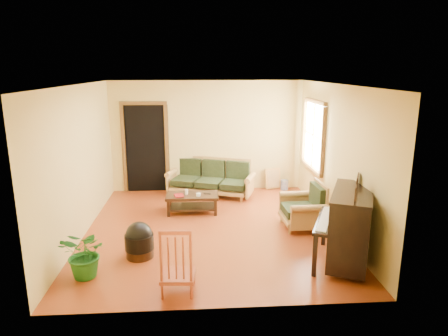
{
  "coord_description": "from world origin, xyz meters",
  "views": [
    {
      "loc": [
        -0.23,
        -6.83,
        2.86
      ],
      "look_at": [
        0.25,
        0.2,
        1.1
      ],
      "focal_mm": 32.0,
      "sensor_mm": 36.0,
      "label": 1
    }
  ],
  "objects": [
    {
      "name": "window",
      "position": [
        2.21,
        1.3,
        1.5
      ],
      "size": [
        0.12,
        1.36,
        1.46
      ],
      "primitive_type": "cube",
      "color": "white",
      "rests_on": "right_wall"
    },
    {
      "name": "remote",
      "position": [
        -0.05,
        0.91,
        0.39
      ],
      "size": [
        0.15,
        0.07,
        0.01
      ],
      "primitive_type": "cube",
      "rotation": [
        0.0,
        0.0,
        -0.19
      ],
      "color": "black",
      "rests_on": "coffee_table"
    },
    {
      "name": "ceramic_crock",
      "position": [
        1.87,
        2.34,
        0.12
      ],
      "size": [
        0.24,
        0.24,
        0.23
      ],
      "primitive_type": "cylinder",
      "rotation": [
        0.0,
        0.0,
        -0.4
      ],
      "color": "#334A9A",
      "rests_on": "floor"
    },
    {
      "name": "candle",
      "position": [
        -0.47,
        0.93,
        0.44
      ],
      "size": [
        0.06,
        0.06,
        0.11
      ],
      "primitive_type": "cylinder",
      "rotation": [
        0.0,
        0.0,
        0.01
      ],
      "color": "silver",
      "rests_on": "coffee_table"
    },
    {
      "name": "piano",
      "position": [
        2.0,
        -1.47,
        0.57
      ],
      "size": [
        1.22,
        1.49,
        1.14
      ],
      "primitive_type": "cube",
      "rotation": [
        0.0,
        0.0,
        -0.42
      ],
      "color": "black",
      "rests_on": "floor"
    },
    {
      "name": "potted_plant",
      "position": [
        -1.8,
        -1.61,
        0.36
      ],
      "size": [
        0.82,
        0.78,
        0.72
      ],
      "primitive_type": "imported",
      "rotation": [
        0.0,
        0.0,
        -0.42
      ],
      "color": "#1B5F1D",
      "rests_on": "floor"
    },
    {
      "name": "doorway",
      "position": [
        -1.45,
        2.48,
        1.02
      ],
      "size": [
        1.08,
        0.16,
        2.05
      ],
      "primitive_type": "cube",
      "color": "black",
      "rests_on": "floor"
    },
    {
      "name": "coffee_table",
      "position": [
        -0.35,
        0.92,
        0.19
      ],
      "size": [
        1.06,
        0.59,
        0.38
      ],
      "primitive_type": "cube",
      "rotation": [
        0.0,
        0.0,
        -0.02
      ],
      "color": "black",
      "rests_on": "floor"
    },
    {
      "name": "glass_jar",
      "position": [
        -0.23,
        0.79,
        0.41
      ],
      "size": [
        0.09,
        0.09,
        0.06
      ],
      "primitive_type": "cylinder",
      "rotation": [
        0.0,
        0.0,
        0.02
      ],
      "color": "white",
      "rests_on": "coffee_table"
    },
    {
      "name": "armchair",
      "position": [
        1.67,
        -0.01,
        0.43
      ],
      "size": [
        0.85,
        0.88,
        0.85
      ],
      "primitive_type": "cube",
      "rotation": [
        0.0,
        0.0,
        0.04
      ],
      "color": "#A4783C",
      "rests_on": "floor"
    },
    {
      "name": "floor",
      "position": [
        0.0,
        0.0,
        0.0
      ],
      "size": [
        5.0,
        5.0,
        0.0
      ],
      "primitive_type": "plane",
      "color": "maroon",
      "rests_on": "ground"
    },
    {
      "name": "book",
      "position": [
        -0.7,
        0.79,
        0.39
      ],
      "size": [
        0.23,
        0.27,
        0.02
      ],
      "primitive_type": "imported",
      "rotation": [
        0.0,
        0.0,
        0.22
      ],
      "color": "maroon",
      "rests_on": "coffee_table"
    },
    {
      "name": "sofa",
      "position": [
        0.05,
        2.02,
        0.42
      ],
      "size": [
        2.11,
        1.42,
        0.83
      ],
      "primitive_type": "cube",
      "rotation": [
        0.0,
        0.0,
        -0.34
      ],
      "color": "#A4783C",
      "rests_on": "floor"
    },
    {
      "name": "footstool",
      "position": [
        -1.15,
        -1.03,
        0.21
      ],
      "size": [
        0.56,
        0.56,
        0.43
      ],
      "primitive_type": "cylinder",
      "rotation": [
        0.0,
        0.0,
        0.32
      ],
      "color": "black",
      "rests_on": "floor"
    },
    {
      "name": "red_chair",
      "position": [
        -0.51,
        -2.07,
        0.47
      ],
      "size": [
        0.46,
        0.5,
        0.93
      ],
      "primitive_type": "cube",
      "rotation": [
        0.0,
        0.0,
        -0.06
      ],
      "color": "maroon",
      "rests_on": "floor"
    },
    {
      "name": "leaning_frame",
      "position": [
        1.59,
        2.41,
        0.27
      ],
      "size": [
        0.41,
        0.21,
        0.53
      ],
      "primitive_type": "cube",
      "rotation": [
        0.0,
        0.0,
        0.31
      ],
      "color": "gold",
      "rests_on": "floor"
    }
  ]
}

